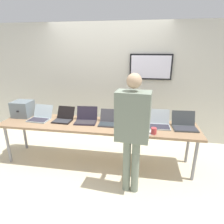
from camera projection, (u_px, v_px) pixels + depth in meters
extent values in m
cube|color=beige|center=(98.00, 162.00, 3.50)|extent=(8.00, 8.00, 0.04)
cube|color=beige|center=(109.00, 83.00, 4.15)|extent=(8.00, 0.06, 2.50)
cube|color=black|center=(151.00, 67.00, 3.84)|extent=(0.85, 0.05, 0.51)
cube|color=white|center=(151.00, 67.00, 3.83)|extent=(0.79, 0.02, 0.45)
cube|color=#9C7857|center=(97.00, 125.00, 3.26)|extent=(3.39, 0.70, 0.04)
cylinder|color=gray|center=(8.00, 144.00, 3.39)|extent=(0.05, 0.05, 0.71)
cylinder|color=gray|center=(195.00, 160.00, 2.91)|extent=(0.05, 0.05, 0.71)
cylinder|color=gray|center=(24.00, 132.00, 3.86)|extent=(0.05, 0.05, 0.71)
cylinder|color=gray|center=(188.00, 145.00, 3.37)|extent=(0.05, 0.05, 0.71)
cube|color=slate|center=(23.00, 109.00, 3.58)|extent=(0.34, 0.31, 0.30)
cube|color=black|center=(18.00, 111.00, 3.43)|extent=(0.04, 0.01, 0.03)
cube|color=#A8B7BB|center=(39.00, 120.00, 3.40)|extent=(0.38, 0.27, 0.02)
cube|color=#312E3A|center=(38.00, 120.00, 3.38)|extent=(0.35, 0.22, 0.00)
cube|color=#A8B7BB|center=(43.00, 111.00, 3.52)|extent=(0.37, 0.14, 0.22)
cube|color=#25633C|center=(44.00, 111.00, 3.53)|extent=(0.34, 0.12, 0.19)
cube|color=black|center=(62.00, 121.00, 3.35)|extent=(0.33, 0.25, 0.02)
cube|color=#313237|center=(62.00, 121.00, 3.33)|extent=(0.30, 0.20, 0.00)
cube|color=black|center=(66.00, 112.00, 3.47)|extent=(0.32, 0.14, 0.20)
cube|color=white|center=(66.00, 112.00, 3.47)|extent=(0.30, 0.12, 0.18)
cube|color=#251F2C|center=(85.00, 122.00, 3.29)|extent=(0.39, 0.27, 0.02)
cube|color=#322D31|center=(85.00, 122.00, 3.28)|extent=(0.35, 0.22, 0.00)
cube|color=#251F2C|center=(87.00, 113.00, 3.41)|extent=(0.37, 0.13, 0.23)
cube|color=navy|center=(87.00, 113.00, 3.41)|extent=(0.35, 0.11, 0.20)
cube|color=#3A383C|center=(109.00, 124.00, 3.20)|extent=(0.35, 0.24, 0.02)
cube|color=#2A3136|center=(109.00, 124.00, 3.19)|extent=(0.32, 0.18, 0.00)
cube|color=#3A383C|center=(110.00, 115.00, 3.32)|extent=(0.35, 0.12, 0.20)
cube|color=black|center=(110.00, 115.00, 3.33)|extent=(0.32, 0.10, 0.17)
cube|color=#272426|center=(132.00, 125.00, 3.18)|extent=(0.36, 0.30, 0.02)
cube|color=#292A2D|center=(132.00, 125.00, 3.16)|extent=(0.33, 0.25, 0.00)
cube|color=#272426|center=(134.00, 114.00, 3.28)|extent=(0.34, 0.11, 0.25)
cube|color=#2B4E72|center=(134.00, 114.00, 3.29)|extent=(0.31, 0.10, 0.22)
cube|color=#A9B3B6|center=(159.00, 127.00, 3.11)|extent=(0.36, 0.26, 0.02)
cube|color=#2A2833|center=(159.00, 126.00, 3.09)|extent=(0.33, 0.21, 0.00)
cube|color=#A9B3B6|center=(159.00, 116.00, 3.22)|extent=(0.35, 0.10, 0.23)
cube|color=navy|center=(159.00, 116.00, 3.23)|extent=(0.32, 0.09, 0.21)
cube|color=#393C3E|center=(185.00, 129.00, 3.04)|extent=(0.39, 0.27, 0.02)
cube|color=#313239|center=(185.00, 128.00, 3.02)|extent=(0.36, 0.22, 0.00)
cube|color=#393C3E|center=(183.00, 118.00, 3.15)|extent=(0.38, 0.12, 0.23)
cube|color=white|center=(183.00, 118.00, 3.15)|extent=(0.35, 0.10, 0.20)
cylinder|color=gray|center=(127.00, 165.00, 2.69)|extent=(0.12, 0.12, 0.83)
cylinder|color=gray|center=(135.00, 166.00, 2.66)|extent=(0.12, 0.12, 0.83)
cube|color=gray|center=(133.00, 116.00, 2.44)|extent=(0.46, 0.30, 0.66)
sphere|color=tan|center=(134.00, 81.00, 2.29)|extent=(0.19, 0.19, 0.19)
cylinder|color=gray|center=(124.00, 126.00, 2.83)|extent=(0.10, 0.33, 0.07)
cylinder|color=gray|center=(146.00, 129.00, 2.75)|extent=(0.10, 0.33, 0.07)
cylinder|color=#C13B40|center=(154.00, 131.00, 2.86)|extent=(0.09, 0.09, 0.10)
cube|color=white|center=(146.00, 131.00, 2.97)|extent=(0.29, 0.35, 0.00)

